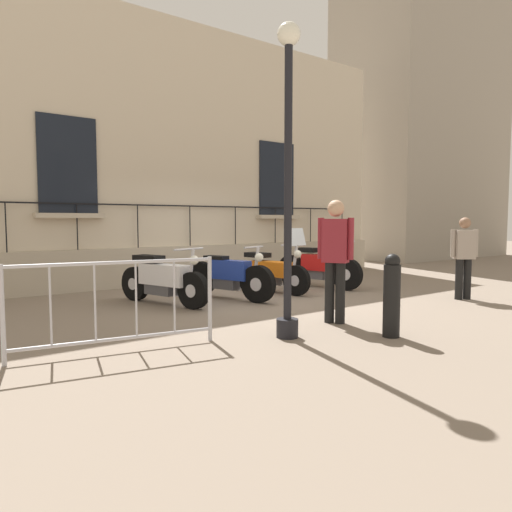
% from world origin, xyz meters
% --- Properties ---
extents(ground_plane, '(60.00, 60.00, 0.00)m').
position_xyz_m(ground_plane, '(0.00, 0.00, 0.00)').
color(ground_plane, gray).
extents(building_facade, '(0.82, 12.54, 6.21)m').
position_xyz_m(building_facade, '(-2.98, -0.00, 2.98)').
color(building_facade, beige).
rests_on(building_facade, ground_plane).
extents(motorcycle_white, '(2.06, 0.91, 1.03)m').
position_xyz_m(motorcycle_white, '(-0.19, -1.85, 0.43)').
color(motorcycle_white, black).
rests_on(motorcycle_white, ground_plane).
extents(motorcycle_blue, '(2.03, 0.85, 1.03)m').
position_xyz_m(motorcycle_blue, '(0.03, -0.60, 0.43)').
color(motorcycle_blue, black).
rests_on(motorcycle_blue, ground_plane).
extents(motorcycle_orange, '(1.99, 0.74, 1.34)m').
position_xyz_m(motorcycle_orange, '(-0.16, 0.56, 0.43)').
color(motorcycle_orange, black).
rests_on(motorcycle_orange, ground_plane).
extents(motorcycle_red, '(2.11, 0.81, 1.38)m').
position_xyz_m(motorcycle_red, '(-0.08, 1.88, 0.45)').
color(motorcycle_red, black).
rests_on(motorcycle_red, ground_plane).
extents(lamppost, '(0.29, 0.29, 3.90)m').
position_xyz_m(lamppost, '(2.93, -1.60, 2.00)').
color(lamppost, black).
rests_on(lamppost, ground_plane).
extents(crowd_barrier, '(0.43, 2.28, 1.05)m').
position_xyz_m(crowd_barrier, '(2.29, -3.59, 0.57)').
color(crowd_barrier, '#B7B7BF').
rests_on(crowd_barrier, ground_plane).
extents(bollard, '(0.22, 0.22, 1.07)m').
position_xyz_m(bollard, '(3.70, -0.51, 0.54)').
color(bollard, black).
rests_on(bollard, ground_plane).
extents(pedestrian_standing, '(0.48, 0.37, 1.79)m').
position_xyz_m(pedestrian_standing, '(2.69, -0.50, 1.02)').
color(pedestrian_standing, black).
rests_on(pedestrian_standing, ground_plane).
extents(pedestrian_walking, '(0.38, 0.46, 1.55)m').
position_xyz_m(pedestrian_walking, '(2.69, 2.96, 0.87)').
color(pedestrian_walking, black).
rests_on(pedestrian_walking, ground_plane).
extents(distant_building, '(3.87, 7.21, 12.44)m').
position_xyz_m(distant_building, '(-4.38, 11.91, 6.22)').
color(distant_building, '#9E9384').
rests_on(distant_building, ground_plane).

